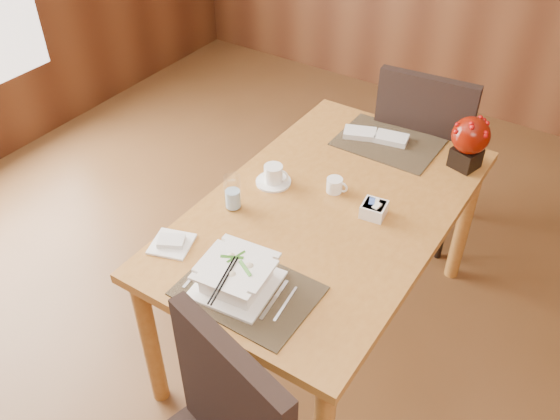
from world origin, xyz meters
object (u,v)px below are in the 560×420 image
Objects in this scene: water_glass at (233,192)px; sugar_caddy at (374,210)px; far_chair at (424,148)px; creamer_jug at (334,185)px; bread_plate at (172,244)px; soup_setting at (236,276)px; berry_decor at (470,140)px; dining_table at (327,224)px; coffee_cup at (273,176)px.

water_glass is 0.55m from sugar_caddy.
sugar_caddy is at bearing 91.41° from far_chair.
bread_plate is at bearing -121.72° from creamer_jug.
soup_setting is at bearing -6.67° from bread_plate.
soup_setting is 1.20× the size of berry_decor.
sugar_caddy is 0.64× the size of bread_plate.
soup_setting reaches higher than bread_plate.
far_chair is (0.07, 0.86, -0.07)m from dining_table.
berry_decor reaches higher than sugar_caddy.
dining_table is 10.13× the size of coffee_cup.
far_chair reaches higher than soup_setting.
bread_plate is 1.46m from far_chair.
bread_plate is at bearing -134.00° from sugar_caddy.
far_chair is (-0.10, 0.81, -0.20)m from sugar_caddy.
creamer_jug is (0.01, 0.65, -0.02)m from soup_setting.
bread_plate is (-0.37, -0.52, 0.10)m from dining_table.
soup_setting is at bearing -93.93° from creamer_jug.
creamer_jug is at bearing 20.17° from coffee_cup.
coffee_cup is 0.98× the size of water_glass.
coffee_cup is 0.62× the size of berry_decor.
bread_plate is at bearing -100.74° from coffee_cup.
far_chair is at bearing 85.10° from dining_table.
water_glass is 0.42m from creamer_jug.
coffee_cup is 1.62× the size of sugar_caddy.
sugar_caddy is at bearing -16.68° from creamer_jug.
dining_table is 1.46× the size of far_chair.
coffee_cup reaches higher than dining_table.
soup_setting is at bearing -109.63° from berry_decor.
far_chair reaches higher than coffee_cup.
bread_plate is (-0.10, -0.53, -0.03)m from coffee_cup.
dining_table is at bearing -164.87° from sugar_caddy.
coffee_cup is at bearing -175.13° from sugar_caddy.
far_chair is at bearing 72.13° from bread_plate.
water_glass reaches higher than coffee_cup.
far_chair is (-0.28, 0.30, -0.31)m from berry_decor.
berry_decor is (0.35, 0.56, 0.23)m from dining_table.
berry_decor is at bearing 47.69° from creamer_jug.
creamer_jug is at bearing 82.27° from soup_setting.
water_glass is at bearing 64.64° from far_chair.
bread_plate is (-0.72, -1.08, -0.13)m from berry_decor.
far_chair reaches higher than berry_decor.
soup_setting is at bearing -51.68° from water_glass.
far_chair is (0.12, 1.41, -0.22)m from soup_setting.
soup_setting is 0.43m from water_glass.
creamer_jug reaches higher than sugar_caddy.
creamer_jug is at bearing -129.60° from berry_decor.
water_glass is 1.65× the size of sugar_caddy.
coffee_cup is 0.54m from bread_plate.
water_glass reaches higher than creamer_jug.
coffee_cup is at bearing -138.50° from berry_decor.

